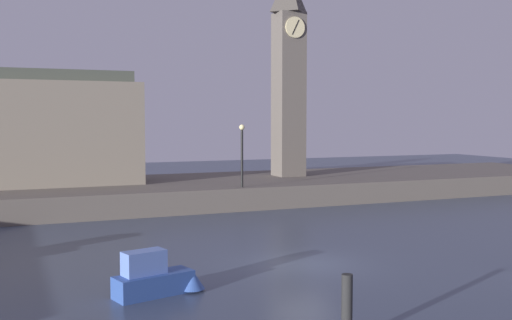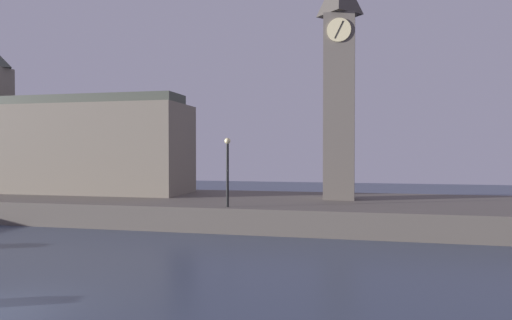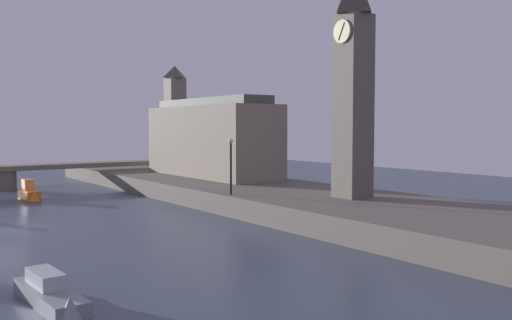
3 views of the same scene
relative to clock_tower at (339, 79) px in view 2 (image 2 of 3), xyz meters
name	(u,v)px [view 2 (image 2 of 3)]	position (x,y,z in m)	size (l,w,h in m)	color
far_embankment	(207,208)	(-9.34, -0.78, -9.01)	(70.00, 12.00, 1.50)	#5B544C
clock_tower	(339,79)	(0.00, 0.00, 0.00)	(2.28, 2.33, 15.96)	#5B544C
parliament_hall	(76,145)	(-20.91, 0.72, -4.44)	(17.63, 5.52, 11.62)	slate
streetlamp	(228,164)	(-6.25, -6.03, -5.73)	(0.36, 0.36, 4.09)	black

